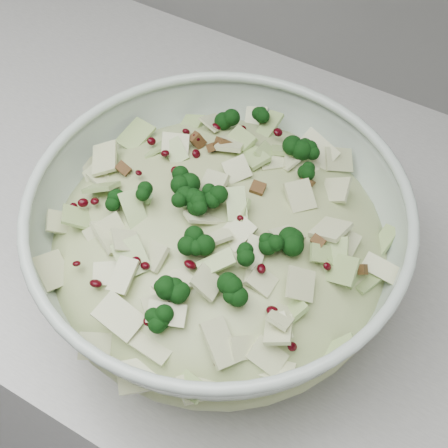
# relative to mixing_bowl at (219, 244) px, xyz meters

# --- Properties ---
(counter) EXTENTS (3.60, 0.60, 0.90)m
(counter) POSITION_rel_mixing_bowl_xyz_m (-0.19, 0.10, -0.52)
(counter) COLOR beige
(counter) RESTS_ON floor
(mixing_bowl) EXTENTS (0.43, 0.43, 0.14)m
(mixing_bowl) POSITION_rel_mixing_bowl_xyz_m (0.00, 0.00, 0.00)
(mixing_bowl) COLOR #B6C9BC
(mixing_bowl) RESTS_ON counter
(salad) EXTENTS (0.41, 0.41, 0.14)m
(salad) POSITION_rel_mixing_bowl_xyz_m (-0.00, 0.00, 0.02)
(salad) COLOR tan
(salad) RESTS_ON mixing_bowl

